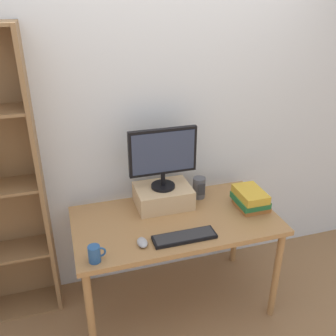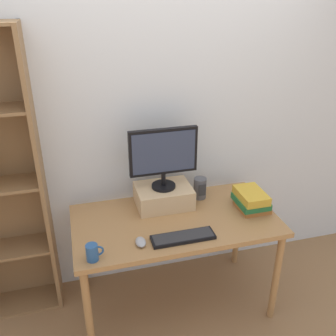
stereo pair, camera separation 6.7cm
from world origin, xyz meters
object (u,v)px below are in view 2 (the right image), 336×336
Objects in this scene: computer_monitor at (163,155)px; keyboard at (183,237)px; book_stack at (251,200)px; coffee_mug at (93,252)px; computer_mouse at (141,242)px; riser_box at (164,196)px; desk_speaker at (200,188)px; desk at (175,228)px.

computer_monitor reaches higher than keyboard.
coffee_mug is (-1.15, -0.27, -0.02)m from book_stack.
computer_mouse reaches higher than keyboard.
riser_box is 0.83× the size of computer_monitor.
keyboard is at bearing 5.45° from coffee_mug.
computer_mouse is at bearing -121.41° from computer_monitor.
computer_monitor reaches higher than desk_speaker.
riser_box reaches higher than desk.
riser_box is 0.29m from desk_speaker.
coffee_mug is (-0.57, -0.05, 0.04)m from keyboard.
book_stack is (0.85, 0.20, 0.05)m from computer_mouse.
coffee_mug reaches higher than desk.
desk_speaker is (0.28, 0.47, 0.07)m from keyboard.
riser_box is 1.53× the size of book_stack.
computer_monitor is 0.63m from computer_mouse.
desk_speaker is at bearing 140.52° from book_stack.
desk is 0.38m from computer_mouse.
coffee_mug is (-0.56, -0.50, -0.02)m from riser_box.
computer_monitor is 0.43m from desk_speaker.
coffee_mug is at bearing -138.44° from computer_monitor.
desk is at bearing -81.83° from riser_box.
book_stack is (0.59, -0.22, -0.33)m from computer_monitor.
keyboard is at bearing -3.17° from computer_mouse.
computer_mouse is 0.64× the size of desk_speaker.
book_stack reaches higher than coffee_mug.
desk is 0.58m from book_stack.
keyboard is 2.53× the size of desk_speaker.
keyboard is 0.55m from desk_speaker.
computer_monitor is 4.58× the size of coffee_mug.
computer_monitor is at bearing 41.56° from coffee_mug.
desk is 8.69× the size of desk_speaker.
desk is 3.53× the size of riser_box.
book_stack reaches higher than computer_mouse.
desk is 0.38m from desk_speaker.
riser_box is (-0.03, 0.20, 0.15)m from desk.
coffee_mug reaches higher than computer_mouse.
desk_speaker is (-0.30, 0.25, 0.01)m from book_stack.
desk is 0.67m from coffee_mug.
computer_monitor reaches higher than desk.
riser_box is 0.63m from book_stack.
keyboard is at bearing -159.40° from book_stack.
coffee_mug is at bearing -166.89° from computer_mouse.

